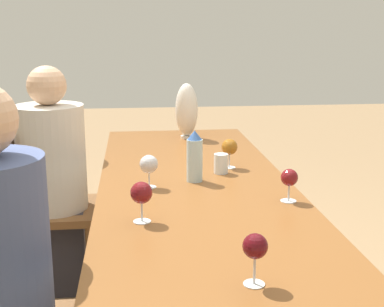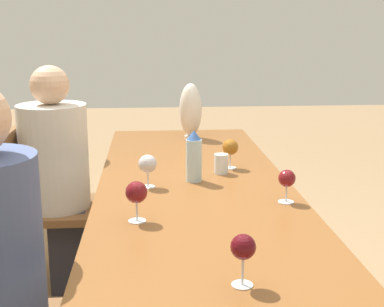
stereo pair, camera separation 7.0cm
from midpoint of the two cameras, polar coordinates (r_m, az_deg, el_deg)
dining_table at (r=2.28m, az=1.31°, el=-5.39°), size 2.54×0.83×0.72m
water_bottle at (r=2.33m, az=0.99°, el=-0.34°), size 0.07×0.07×0.23m
water_tumbler at (r=2.48m, az=3.94°, el=-1.11°), size 0.07×0.07×0.09m
vase at (r=3.22m, az=0.48°, el=4.65°), size 0.14×0.14×0.33m
wine_glass_0 at (r=1.87m, az=-4.88°, el=-4.23°), size 0.08×0.08×0.15m
wine_glass_1 at (r=2.25m, az=-3.87°, el=-1.17°), size 0.08×0.08×0.14m
wine_glass_2 at (r=2.56m, az=4.89°, el=0.62°), size 0.08×0.08×0.14m
wine_glass_3 at (r=1.42m, az=6.91°, el=-10.02°), size 0.07×0.07×0.14m
wine_glass_4 at (r=2.10m, az=11.03°, el=-2.72°), size 0.07×0.07×0.13m
chair_far at (r=2.94m, az=-14.84°, el=-5.04°), size 0.44×0.44×0.88m
person_far at (r=2.88m, az=-13.43°, el=-2.04°), size 0.35×0.35×1.20m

